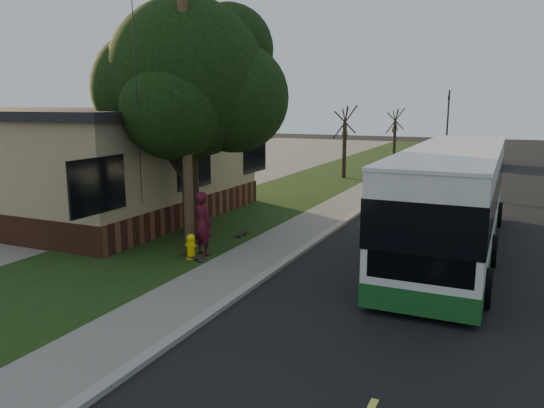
{
  "coord_description": "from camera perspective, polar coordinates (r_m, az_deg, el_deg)",
  "views": [
    {
      "loc": [
        5.64,
        -12.46,
        4.52
      ],
      "look_at": [
        -0.87,
        1.83,
        1.5
      ],
      "focal_mm": 35.0,
      "sensor_mm": 36.0,
      "label": 1
    }
  ],
  "objects": [
    {
      "name": "grass_verge",
      "position": [
        25.04,
        0.17,
        0.57
      ],
      "size": [
        5.0,
        80.0,
        0.07
      ],
      "primitive_type": "cube",
      "color": "black",
      "rests_on": "ground"
    },
    {
      "name": "skateboard_main",
      "position": [
        18.12,
        -3.2,
        -3.15
      ],
      "size": [
        0.35,
        0.89,
        0.08
      ],
      "color": "black",
      "rests_on": "grass_verge"
    },
    {
      "name": "traffic_signal",
      "position": [
        46.76,
        18.37,
        8.68
      ],
      "size": [
        0.18,
        0.22,
        5.5
      ],
      "color": "#2D2D30",
      "rests_on": "ground"
    },
    {
      "name": "bare_tree_near",
      "position": [
        31.88,
        7.8,
        6.52
      ],
      "size": [
        1.38,
        1.21,
        4.31
      ],
      "color": "black",
      "rests_on": "grass_verge"
    },
    {
      "name": "transit_bus",
      "position": [
        16.82,
        18.82,
        0.68
      ],
      "size": [
        2.73,
        11.83,
        3.2
      ],
      "color": "silver",
      "rests_on": "ground"
    },
    {
      "name": "curb",
      "position": [
        23.58,
        10.19,
        -0.19
      ],
      "size": [
        0.25,
        80.0,
        0.12
      ],
      "primitive_type": "cube",
      "color": "gray",
      "rests_on": "ground"
    },
    {
      "name": "dumpster",
      "position": [
        20.81,
        -17.77,
        -0.42
      ],
      "size": [
        1.42,
        1.18,
        1.16
      ],
      "color": "black",
      "rests_on": "building_lot"
    },
    {
      "name": "commercial_building",
      "position": [
        25.76,
        -25.48,
        3.86
      ],
      "size": [
        18.4,
        10.4,
        4.25
      ],
      "color": "#937F5B",
      "rests_on": "ground"
    },
    {
      "name": "ground",
      "position": [
        14.4,
        0.12,
        -7.4
      ],
      "size": [
        120.0,
        120.0,
        0.0
      ],
      "primitive_type": "plane",
      "color": "black",
      "rests_on": "ground"
    },
    {
      "name": "building_lot",
      "position": [
        30.5,
        -17.22,
        1.91
      ],
      "size": [
        15.0,
        80.0,
        0.04
      ],
      "primitive_type": "cube",
      "color": "slate",
      "rests_on": "ground"
    },
    {
      "name": "utility_pole",
      "position": [
        16.15,
        -9.33,
        11.15
      ],
      "size": [
        2.86,
        3.21,
        9.07
      ],
      "color": "#473321",
      "rests_on": "ground"
    },
    {
      "name": "sidewalk",
      "position": [
        23.84,
        7.86,
        -0.05
      ],
      "size": [
        2.0,
        80.0,
        0.08
      ],
      "primitive_type": "cube",
      "color": "slate",
      "rests_on": "ground"
    },
    {
      "name": "distant_car",
      "position": [
        41.2,
        21.64,
        5.0
      ],
      "size": [
        2.55,
        5.15,
        1.69
      ],
      "primitive_type": "imported",
      "rotation": [
        0.0,
        0.0,
        -0.12
      ],
      "color": "black",
      "rests_on": "ground"
    },
    {
      "name": "skateboard_spare",
      "position": [
        15.49,
        -8.43,
        -5.69
      ],
      "size": [
        0.91,
        0.36,
        0.08
      ],
      "color": "black",
      "rests_on": "grass_verge"
    },
    {
      "name": "road",
      "position": [
        22.96,
        19.89,
        -1.11
      ],
      "size": [
        8.0,
        80.0,
        0.01
      ],
      "primitive_type": "cube",
      "color": "black",
      "rests_on": "ground"
    },
    {
      "name": "skateboarder",
      "position": [
        15.7,
        -7.45,
        -2.09
      ],
      "size": [
        0.8,
        0.65,
        1.89
      ],
      "primitive_type": "imported",
      "rotation": [
        0.0,
        0.0,
        2.83
      ],
      "color": "#4D0F1C",
      "rests_on": "grass_verge"
    },
    {
      "name": "bare_tree_far",
      "position": [
        43.4,
        13.06,
        7.28
      ],
      "size": [
        1.38,
        1.21,
        4.03
      ],
      "color": "black",
      "rests_on": "grass_verge"
    },
    {
      "name": "leafy_tree",
      "position": [
        18.02,
        -8.74,
        12.82
      ],
      "size": [
        6.3,
        6.0,
        7.8
      ],
      "color": "black",
      "rests_on": "grass_verge"
    },
    {
      "name": "fire_hydrant",
      "position": [
        15.48,
        -8.71,
        -4.55
      ],
      "size": [
        0.32,
        0.32,
        0.74
      ],
      "color": "yellow",
      "rests_on": "grass_verge"
    }
  ]
}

